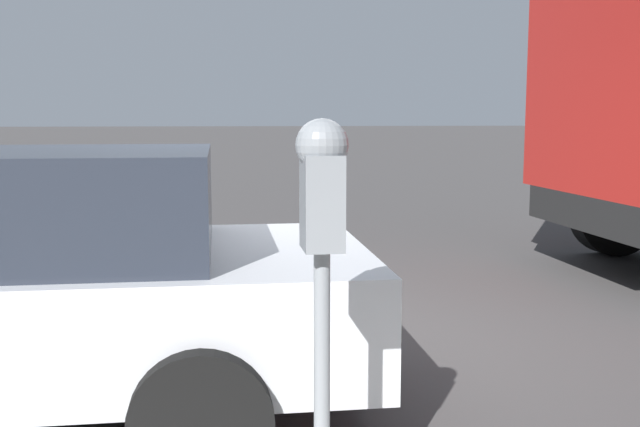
{
  "coord_description": "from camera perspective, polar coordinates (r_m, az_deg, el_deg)",
  "views": [
    {
      "loc": [
        -5.27,
        0.42,
        1.65
      ],
      "look_at": [
        -2.33,
        -0.0,
        1.26
      ],
      "focal_mm": 42.0,
      "sensor_mm": 36.0,
      "label": 1
    }
  ],
  "objects": [
    {
      "name": "parking_meter",
      "position": [
        2.67,
        0.15,
        -0.26
      ],
      "size": [
        0.21,
        0.19,
        1.48
      ],
      "color": "gray",
      "rests_on": "sidewalk"
    },
    {
      "name": "ground_plane",
      "position": [
        5.54,
        -3.48,
        -9.86
      ],
      "size": [
        220.0,
        220.0,
        0.0
      ],
      "primitive_type": "plane",
      "color": "#3D3A3A"
    }
  ]
}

